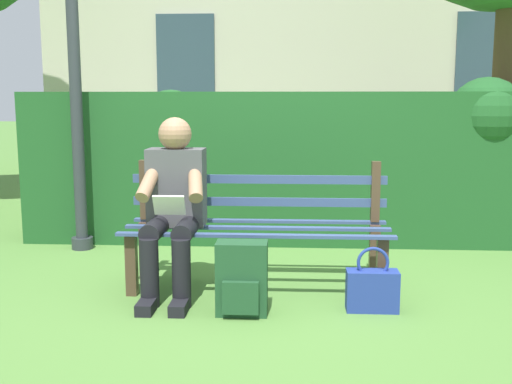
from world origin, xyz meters
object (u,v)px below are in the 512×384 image
Objects in this scene: park_bench at (257,227)px; handbag at (372,289)px; person_seated at (173,202)px; backpack at (242,279)px.

park_bench reaches higher than handbag.
person_seated is at bearing -12.93° from handbag.
park_bench reaches higher than backpack.
person_seated is 2.91× the size of handbag.
park_bench is at bearing -162.18° from person_seated.
handbag is (-1.27, 0.29, -0.48)m from person_seated.
park_bench is 0.60m from person_seated.
person_seated is 2.63× the size of backpack.
handbag is at bearing 167.07° from person_seated.
park_bench is 4.47× the size of handbag.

